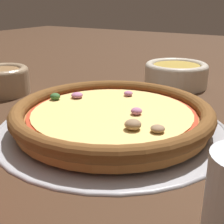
% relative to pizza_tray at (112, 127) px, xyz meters
% --- Properties ---
extents(ground_plane, '(3.00, 3.00, 0.00)m').
position_rel_pizza_tray_xyz_m(ground_plane, '(0.00, 0.00, -0.00)').
color(ground_plane, '#3D2616').
extents(pizza_tray, '(0.38, 0.38, 0.01)m').
position_rel_pizza_tray_xyz_m(pizza_tray, '(0.00, 0.00, 0.00)').
color(pizza_tray, '#9E9EA3').
rests_on(pizza_tray, ground_plane).
extents(pizza, '(0.33, 0.33, 0.04)m').
position_rel_pizza_tray_xyz_m(pizza, '(-0.00, 0.00, 0.02)').
color(pizza, '#A86B33').
rests_on(pizza, pizza_tray).
extents(bowl_near, '(0.15, 0.15, 0.06)m').
position_rel_pizza_tray_xyz_m(bowl_near, '(0.01, -0.31, 0.03)').
color(bowl_near, beige).
rests_on(bowl_near, ground_plane).
extents(bowl_far, '(0.12, 0.12, 0.06)m').
position_rel_pizza_tray_xyz_m(bowl_far, '(0.32, -0.05, 0.03)').
color(bowl_far, '#9E8466').
rests_on(bowl_far, ground_plane).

